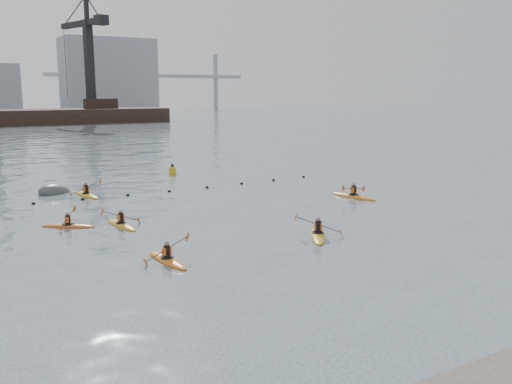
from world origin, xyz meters
TOP-DOWN VIEW (x-y plane):
  - ground at (0.00, 0.00)m, footprint 400.00×400.00m
  - float_line at (-0.50, 22.53)m, footprint 33.24×0.73m
  - kayaker_0 at (-1.92, 7.30)m, footprint 2.17×3.19m
  - kayaker_1 at (5.99, 7.31)m, footprint 2.55×3.28m
  - kayaker_2 at (-4.32, 15.43)m, footprint 2.70×2.13m
  - kayaker_3 at (-1.82, 14.27)m, footprint 2.19×3.23m
  - kayaker_4 at (14.00, 14.10)m, footprint 2.37×3.62m
  - kayaker_5 at (-1.45, 23.70)m, footprint 2.30×3.46m
  - mooring_buoy at (-3.10, 25.87)m, footprint 2.99×2.23m
  - nav_buoy at (7.23, 29.79)m, footprint 0.63×0.63m

SIDE VIEW (x-z plane):
  - ground at x=0.00m, z-range 0.00..0.00m
  - mooring_buoy at x=-3.10m, z-range -0.86..0.86m
  - float_line at x=-0.50m, z-range -0.09..0.15m
  - kayaker_2 at x=-4.32m, z-range -0.44..0.62m
  - kayaker_0 at x=-1.92m, z-range -0.49..0.69m
  - kayaker_3 at x=-1.82m, z-range -0.50..0.70m
  - kayaker_5 at x=-1.45m, z-range -0.50..0.71m
  - kayaker_1 at x=5.99m, z-range -0.53..0.74m
  - kayaker_4 at x=14.00m, z-range -0.46..0.68m
  - nav_buoy at x=7.23m, z-range -0.23..0.93m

